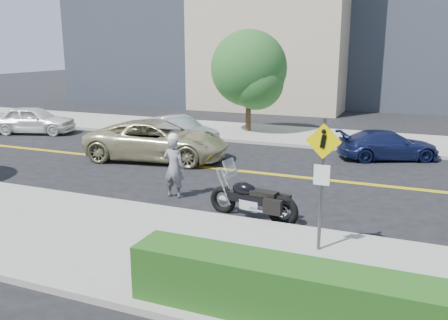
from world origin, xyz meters
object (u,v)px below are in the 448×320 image
pedestrian_sign (322,172)px  parked_car_white (33,120)px  motorcycle (253,191)px  suv (157,140)px  motorcyclist (174,166)px  parked_car_silver (178,131)px  parked_car_blue (388,145)px

pedestrian_sign → parked_car_white: bearing=151.4°
motorcycle → suv: (-5.95, 5.06, 0.03)m
motorcyclist → parked_car_silver: (-3.63, 7.08, -0.32)m
suv → parked_car_white: suv is taller
pedestrian_sign → motorcyclist: size_ratio=1.47×
motorcycle → parked_car_blue: bearing=80.2°
motorcycle → parked_car_blue: size_ratio=0.63×
motorcycle → parked_car_silver: motorcycle is taller
suv → parked_car_silver: bearing=2.0°
motorcycle → suv: size_ratio=0.44×
motorcyclist → motorcycle: size_ratio=0.79×
suv → parked_car_white: 9.67m
motorcycle → motorcyclist: bearing=172.3°
suv → parked_car_white: (-9.28, 2.70, -0.07)m
motorcyclist → parked_car_white: bearing=-28.9°
parked_car_white → parked_car_blue: bearing=-104.6°
pedestrian_sign → parked_car_blue: (0.75, 10.51, -1.36)m
motorcycle → parked_car_silver: bearing=138.0°
parked_car_blue → suv: bearing=88.2°
pedestrian_sign → parked_car_blue: size_ratio=0.72×
pedestrian_sign → parked_car_silver: bearing=132.0°
suv → parked_car_silver: size_ratio=1.39×
parked_car_white → motorcycle: bearing=-134.9°
motorcycle → parked_car_white: bearing=161.5°
pedestrian_sign → parked_car_silver: (-8.69, 9.64, -1.27)m
parked_car_white → parked_car_silver: 8.71m
motorcycle → parked_car_silver: size_ratio=0.61×
pedestrian_sign → motorcycle: pedestrian_sign is taller
motorcyclist → parked_car_silver: bearing=-62.5°
parked_car_white → parked_car_blue: (18.15, 1.04, -0.14)m
motorcyclist → parked_car_blue: bearing=-125.7°
suv → parked_car_white: size_ratio=1.35×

